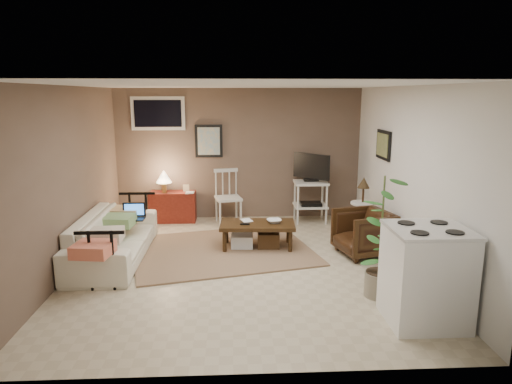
{
  "coord_description": "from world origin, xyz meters",
  "views": [
    {
      "loc": [
        -0.11,
        -5.9,
        2.29
      ],
      "look_at": [
        0.21,
        0.35,
        0.94
      ],
      "focal_mm": 32.0,
      "sensor_mm": 36.0,
      "label": 1
    }
  ],
  "objects": [
    {
      "name": "window",
      "position": [
        -1.45,
        2.48,
        1.95
      ],
      "size": [
        0.96,
        0.03,
        0.6
      ],
      "primitive_type": "cube",
      "color": "silver"
    },
    {
      "name": "stove",
      "position": [
        1.82,
        -1.68,
        0.5
      ],
      "size": [
        0.77,
        0.72,
        1.01
      ],
      "color": "white",
      "rests_on": "floor"
    },
    {
      "name": "red_console",
      "position": [
        -1.23,
        2.25,
        0.33
      ],
      "size": [
        0.83,
        0.37,
        0.95
      ],
      "color": "maroon",
      "rests_on": "floor"
    },
    {
      "name": "book_console",
      "position": [
        -0.97,
        2.14,
        0.65
      ],
      "size": [
        0.15,
        0.02,
        0.2
      ],
      "primitive_type": "imported",
      "rotation": [
        0.0,
        0.0,
        -0.02
      ],
      "color": "#321D0D",
      "rests_on": "red_console"
    },
    {
      "name": "sofa",
      "position": [
        -1.8,
        0.33,
        0.43
      ],
      "size": [
        0.64,
        2.19,
        0.85
      ],
      "primitive_type": "imported",
      "rotation": [
        0.0,
        0.0,
        1.57
      ],
      "color": "silver",
      "rests_on": "floor"
    },
    {
      "name": "armchair",
      "position": [
        1.76,
        0.31,
        0.36
      ],
      "size": [
        0.82,
        0.85,
        0.73
      ],
      "primitive_type": "imported",
      "rotation": [
        0.0,
        0.0,
        -1.32
      ],
      "color": "black",
      "rests_on": "floor"
    },
    {
      "name": "art_right",
      "position": [
        2.23,
        1.05,
        1.52
      ],
      "size": [
        0.03,
        0.6,
        0.45
      ],
      "primitive_type": "cube",
      "color": "black"
    },
    {
      "name": "art_back",
      "position": [
        -0.55,
        2.48,
        1.45
      ],
      "size": [
        0.5,
        0.03,
        0.6
      ],
      "primitive_type": "cube",
      "color": "black"
    },
    {
      "name": "floor",
      "position": [
        0.0,
        0.0,
        0.0
      ],
      "size": [
        5.0,
        5.0,
        0.0
      ],
      "primitive_type": "plane",
      "color": "#C1B293",
      "rests_on": "ground"
    },
    {
      "name": "sofa_pillows",
      "position": [
        -1.75,
        0.08,
        0.53
      ],
      "size": [
        0.42,
        2.08,
        0.15
      ],
      "primitive_type": null,
      "color": "beige",
      "rests_on": "sofa"
    },
    {
      "name": "rug",
      "position": [
        -0.28,
        0.58,
        0.01
      ],
      "size": [
        2.96,
        2.58,
        0.02
      ],
      "primitive_type": "cube",
      "rotation": [
        0.0,
        0.0,
        0.23
      ],
      "color": "#8C6A51",
      "rests_on": "floor"
    },
    {
      "name": "sofa_end_rails",
      "position": [
        -1.67,
        0.33,
        0.37
      ],
      "size": [
        0.59,
        2.18,
        0.74
      ],
      "primitive_type": null,
      "color": "black",
      "rests_on": "floor"
    },
    {
      "name": "laptop",
      "position": [
        -1.59,
        0.71,
        0.55
      ],
      "size": [
        0.34,
        0.24,
        0.23
      ],
      "color": "black",
      "rests_on": "sofa"
    },
    {
      "name": "potted_plant",
      "position": [
        1.55,
        -1.06,
        0.76
      ],
      "size": [
        0.36,
        0.36,
        1.44
      ],
      "color": "gray",
      "rests_on": "floor"
    },
    {
      "name": "spindle_chair",
      "position": [
        -0.21,
        2.11,
        0.45
      ],
      "size": [
        0.52,
        0.52,
        0.97
      ],
      "color": "silver",
      "rests_on": "floor"
    },
    {
      "name": "side_table",
      "position": [
        1.94,
        1.02,
        0.63
      ],
      "size": [
        0.38,
        0.38,
        1.02
      ],
      "color": "silver",
      "rests_on": "floor"
    },
    {
      "name": "tv_stand",
      "position": [
        1.29,
        2.1,
        0.66
      ],
      "size": [
        0.59,
        0.56,
        1.25
      ],
      "color": "silver",
      "rests_on": "floor"
    },
    {
      "name": "bowl",
      "position": [
        0.5,
        0.67,
        0.51
      ],
      "size": [
        0.22,
        0.08,
        0.22
      ],
      "primitive_type": "imported",
      "rotation": [
        0.0,
        0.0,
        0.12
      ],
      "color": "#321D0D",
      "rests_on": "coffee_table"
    },
    {
      "name": "book_table",
      "position": [
        0.01,
        0.77,
        0.5
      ],
      "size": [
        0.15,
        0.06,
        0.21
      ],
      "primitive_type": "imported",
      "rotation": [
        0.0,
        0.0,
        0.3
      ],
      "color": "#321D0D",
      "rests_on": "coffee_table"
    },
    {
      "name": "coffee_table",
      "position": [
        0.24,
        0.67,
        0.23
      ],
      "size": [
        1.14,
        0.63,
        0.42
      ],
      "color": "#321D0D",
      "rests_on": "floor"
    }
  ]
}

